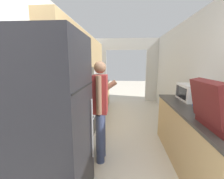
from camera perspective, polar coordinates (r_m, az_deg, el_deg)
wall_left at (r=3.46m, az=-13.98°, el=9.28°), size 0.38×7.71×2.50m
wall_right at (r=3.19m, az=30.42°, el=3.23°), size 0.06×7.71×2.50m
wall_far_with_doorway at (r=6.13m, az=5.37°, el=9.06°), size 2.90×0.06×2.50m
counter_left at (r=4.33m, az=-7.01°, el=-4.73°), size 0.62×3.98×0.90m
counter_right at (r=2.62m, az=29.30°, el=-16.27°), size 0.62×2.09×0.90m
refrigerator at (r=1.73m, az=-22.41°, el=-12.33°), size 0.77×0.78×1.84m
range_oven at (r=2.93m, az=-12.59°, el=-12.20°), size 0.66×0.76×1.04m
person at (r=2.35m, az=-4.40°, el=-7.59°), size 0.51×0.37×1.58m
suitcase at (r=1.89m, az=36.38°, el=-7.17°), size 0.52×0.55×0.50m
microwave at (r=2.99m, az=27.68°, el=-1.01°), size 0.33×0.54×0.29m
book_stack at (r=2.46m, az=31.47°, el=-5.95°), size 0.24×0.31×0.09m
knife at (r=3.26m, az=-10.55°, el=-1.57°), size 0.08×0.30×0.02m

